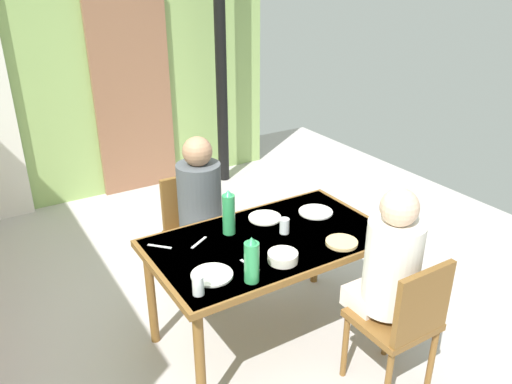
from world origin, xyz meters
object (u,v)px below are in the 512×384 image
(water_bottle_green_near, at_px, (252,261))
(chair_near_diner, at_px, (403,320))
(dining_table, at_px, (269,249))
(chair_far_diner, at_px, (194,228))
(water_bottle_green_far, at_px, (229,213))
(serving_bowl_center, at_px, (283,257))
(person_near_diner, at_px, (390,263))
(person_far_diner, at_px, (201,199))

(water_bottle_green_near, bearing_deg, chair_near_diner, -33.13)
(dining_table, distance_m, chair_near_diner, 0.87)
(dining_table, height_order, chair_far_diner, chair_far_diner)
(chair_near_diner, relative_size, water_bottle_green_far, 3.01)
(serving_bowl_center, bearing_deg, water_bottle_green_far, 102.23)
(chair_far_diner, relative_size, water_bottle_green_near, 3.34)
(dining_table, bearing_deg, water_bottle_green_near, -134.52)
(chair_near_diner, distance_m, serving_bowl_center, 0.73)
(person_near_diner, bearing_deg, dining_table, 119.70)
(serving_bowl_center, bearing_deg, person_far_diner, 94.59)
(water_bottle_green_near, height_order, water_bottle_green_far, water_bottle_green_far)
(chair_near_diner, height_order, water_bottle_green_near, water_bottle_green_near)
(person_near_diner, xyz_separation_m, water_bottle_green_far, (-0.53, 0.82, 0.09))
(chair_near_diner, distance_m, chair_far_diner, 1.62)
(serving_bowl_center, bearing_deg, chair_far_diner, 93.98)
(dining_table, xyz_separation_m, person_near_diner, (0.36, -0.63, 0.12))
(person_near_diner, relative_size, water_bottle_green_near, 2.96)
(chair_near_diner, height_order, person_near_diner, person_near_diner)
(chair_near_diner, bearing_deg, chair_far_diner, 108.23)
(chair_near_diner, relative_size, chair_far_diner, 1.00)
(person_far_diner, relative_size, serving_bowl_center, 4.53)
(dining_table, xyz_separation_m, chair_near_diner, (0.36, -0.77, -0.16))
(water_bottle_green_far, relative_size, serving_bowl_center, 1.70)
(person_far_diner, height_order, water_bottle_green_far, person_far_diner)
(person_near_diner, height_order, person_far_diner, same)
(person_far_diner, bearing_deg, serving_bowl_center, 94.59)
(person_far_diner, distance_m, water_bottle_green_far, 0.46)
(dining_table, distance_m, person_near_diner, 0.74)
(chair_far_diner, xyz_separation_m, person_far_diner, (-0.00, -0.14, 0.28))
(chair_near_diner, xyz_separation_m, person_far_diner, (-0.51, 1.40, 0.28))
(chair_near_diner, xyz_separation_m, water_bottle_green_far, (-0.53, 0.96, 0.37))
(chair_near_diner, relative_size, person_near_diner, 1.13)
(dining_table, relative_size, chair_near_diner, 1.65)
(water_bottle_green_far, xyz_separation_m, serving_bowl_center, (0.10, -0.44, -0.11))
(water_bottle_green_near, bearing_deg, person_far_diner, 79.71)
(dining_table, xyz_separation_m, serving_bowl_center, (-0.07, -0.25, 0.10))
(dining_table, xyz_separation_m, person_far_diner, (-0.15, 0.63, 0.12))
(water_bottle_green_far, bearing_deg, dining_table, -47.84)
(chair_near_diner, relative_size, serving_bowl_center, 5.12)
(chair_far_diner, height_order, serving_bowl_center, chair_far_diner)
(dining_table, xyz_separation_m, water_bottle_green_far, (-0.17, 0.19, 0.21))
(chair_near_diner, height_order, chair_far_diner, same)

